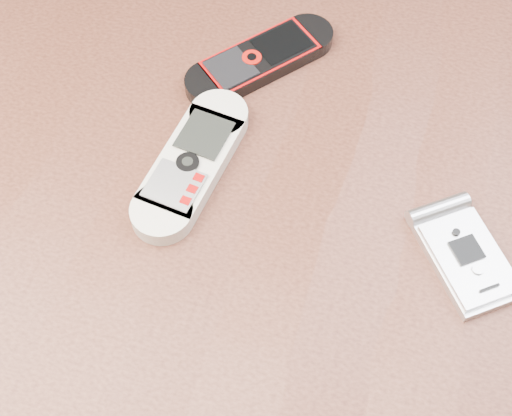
% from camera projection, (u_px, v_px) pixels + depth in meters
% --- Properties ---
extents(table, '(1.20, 0.80, 0.75)m').
position_uv_depth(table, '(250.00, 276.00, 0.61)').
color(table, black).
rests_on(table, ground).
extents(nokia_white, '(0.07, 0.15, 0.02)m').
position_uv_depth(nokia_white, '(192.00, 163.00, 0.53)').
color(nokia_white, beige).
rests_on(nokia_white, table).
extents(nokia_black_red, '(0.12, 0.13, 0.01)m').
position_uv_depth(nokia_black_red, '(260.00, 59.00, 0.58)').
color(nokia_black_red, black).
rests_on(nokia_black_red, table).
extents(motorola_razr, '(0.09, 0.10, 0.01)m').
position_uv_depth(motorola_razr, '(466.00, 257.00, 0.49)').
color(motorola_razr, silver).
rests_on(motorola_razr, table).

